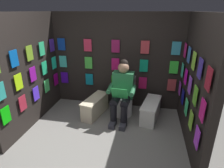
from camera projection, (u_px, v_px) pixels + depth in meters
name	position (u px, v px, depth m)	size (l,w,h in m)	color
ground_plane	(90.00, 168.00, 2.62)	(30.00, 30.00, 0.00)	gray
display_wall_back	(116.00, 61.00, 4.09)	(2.86, 0.14, 2.03)	black
display_wall_left	(196.00, 83.00, 2.89)	(0.14, 1.97, 2.03)	black
display_wall_right	(28.00, 72.00, 3.41)	(0.14, 1.97, 2.03)	black
toilet	(124.00, 99.00, 3.93)	(0.42, 0.56, 0.77)	white
person_reading	(122.00, 91.00, 3.63)	(0.54, 0.70, 1.19)	#286B42
comic_longbox_near	(151.00, 110.00, 3.76)	(0.43, 0.82, 0.37)	white
comic_longbox_far	(95.00, 106.00, 3.90)	(0.43, 0.81, 0.39)	beige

